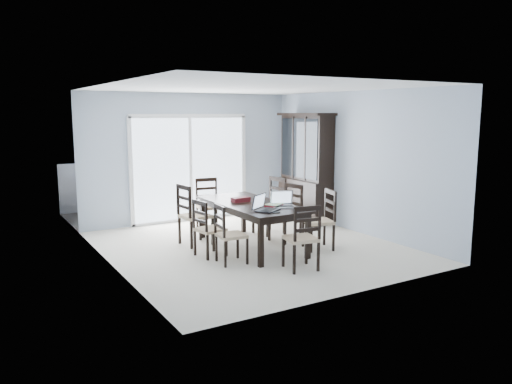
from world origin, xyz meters
TOP-DOWN VIEW (x-y plane):
  - floor at (0.00, 0.00)m, footprint 5.00×5.00m
  - ceiling at (0.00, 0.00)m, footprint 5.00×5.00m
  - back_wall at (0.00, 2.50)m, footprint 4.50×0.02m
  - wall_left at (-2.25, 0.00)m, footprint 0.02×5.00m
  - wall_right at (2.25, 0.00)m, footprint 0.02×5.00m
  - balcony at (0.00, 3.50)m, footprint 4.50×2.00m
  - railing at (0.00, 4.50)m, footprint 4.50×0.06m
  - dining_table at (0.00, 0.00)m, footprint 1.00×2.20m
  - china_hutch at (2.02, 1.25)m, footprint 0.50×1.38m
  - sliding_door at (0.00, 2.48)m, footprint 2.52×0.05m
  - chair_left_near at (-0.77, -0.59)m, footprint 0.43×0.42m
  - chair_left_mid at (-0.88, -0.12)m, footprint 0.45×0.44m
  - chair_left_far at (-0.81, 0.62)m, footprint 0.51×0.49m
  - chair_right_near at (0.99, -0.67)m, footprint 0.53×0.52m
  - chair_right_mid at (0.81, 0.08)m, footprint 0.51×0.50m
  - chair_right_far at (0.86, 0.68)m, footprint 0.52×0.51m
  - chair_end_near at (0.01, -1.46)m, footprint 0.48×0.49m
  - chair_end_far at (-0.07, 1.49)m, footprint 0.48×0.49m
  - laptop_dark at (-0.13, -0.72)m, footprint 0.44×0.41m
  - laptop_silver at (0.24, -0.60)m, footprint 0.42×0.36m
  - book_stack at (0.14, -0.48)m, footprint 0.34×0.31m
  - cell_phone at (-0.10, -0.91)m, footprint 0.12×0.08m
  - game_box at (-0.10, 0.17)m, footprint 0.30×0.16m
  - hot_tub at (-0.31, 3.53)m, footprint 2.05×1.89m

SIDE VIEW (x-z plane):
  - balcony at x=0.00m, z-range -0.10..0.00m
  - floor at x=0.00m, z-range 0.00..0.00m
  - hot_tub at x=-0.31m, z-range 0.00..0.94m
  - chair_left_near at x=-0.77m, z-range 0.03..1.06m
  - chair_left_mid at x=-0.88m, z-range 0.03..1.06m
  - railing at x=0.00m, z-range 0.00..1.10m
  - chair_end_near at x=0.01m, z-range 0.03..1.13m
  - chair_right_near at x=0.99m, z-range 0.03..1.16m
  - chair_right_mid at x=0.81m, z-range 0.03..1.16m
  - chair_end_far at x=-0.07m, z-range 0.03..1.17m
  - chair_right_far at x=0.86m, z-range 0.03..1.22m
  - chair_left_far at x=-0.81m, z-range 0.03..1.23m
  - dining_table at x=0.00m, z-range 0.30..1.05m
  - cell_phone at x=-0.10m, z-range 0.75..0.76m
  - book_stack at x=0.14m, z-range 0.75..0.80m
  - game_box at x=-0.10m, z-range 0.75..0.82m
  - laptop_silver at x=0.24m, z-range 0.69..0.93m
  - laptop_dark at x=-0.13m, z-range 0.69..0.94m
  - china_hutch at x=2.02m, z-range -0.03..2.17m
  - sliding_door at x=0.00m, z-range 0.00..2.18m
  - back_wall at x=0.00m, z-range 0.00..2.60m
  - wall_left at x=-2.25m, z-range 0.00..2.60m
  - wall_right at x=2.25m, z-range 0.00..2.60m
  - ceiling at x=0.00m, z-range 2.60..2.60m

